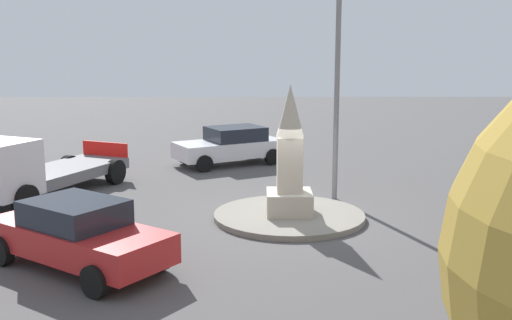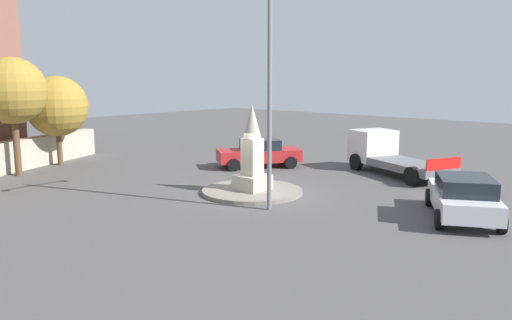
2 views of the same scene
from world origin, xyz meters
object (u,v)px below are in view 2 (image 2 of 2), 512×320
object	(u,v)px
car_red_parked_left	(259,153)
tree_far_corner	(12,91)
tree_mid_cluster	(57,106)
truck_white_passing	(387,154)
monument	(252,155)
car_white_near_island	(463,196)
streetlamp	(270,62)

from	to	relation	value
car_red_parked_left	tree_far_corner	xyz separation A→B (m)	(9.44, -7.20, 3.29)
car_red_parked_left	tree_mid_cluster	size ratio (longest dim) A/B	0.94
car_red_parked_left	truck_white_passing	distance (m)	6.52
monument	truck_white_passing	distance (m)	8.09
car_white_near_island	car_red_parked_left	xyz separation A→B (m)	(-2.77, -11.56, -0.02)
streetlamp	monument	bearing A→B (deg)	-124.62
monument	car_white_near_island	world-z (taller)	monument
monument	tree_far_corner	xyz separation A→B (m)	(4.76, -10.96, 2.46)
tree_far_corner	tree_mid_cluster	bearing A→B (deg)	-156.21
streetlamp	car_white_near_island	distance (m)	7.93
streetlamp	car_red_parked_left	bearing A→B (deg)	-136.15
truck_white_passing	car_red_parked_left	bearing A→B (deg)	-61.22
monument	car_white_near_island	bearing A→B (deg)	103.76
monument	car_red_parked_left	world-z (taller)	monument
car_red_parked_left	tree_mid_cluster	distance (m)	11.02
car_red_parked_left	truck_white_passing	world-z (taller)	truck_white_passing
car_white_near_island	tree_far_corner	xyz separation A→B (m)	(6.67, -18.76, 3.28)
monument	truck_white_passing	bearing A→B (deg)	165.99
car_white_near_island	car_red_parked_left	bearing A→B (deg)	-103.50
car_white_near_island	car_red_parked_left	world-z (taller)	car_white_near_island
monument	car_white_near_island	size ratio (longest dim) A/B	0.77
tree_mid_cluster	truck_white_passing	bearing A→B (deg)	124.88
streetlamp	tree_far_corner	size ratio (longest dim) A/B	1.55
streetlamp	car_white_near_island	bearing A→B (deg)	121.40
monument	car_white_near_island	distance (m)	8.07
streetlamp	truck_white_passing	world-z (taller)	streetlamp
car_red_parked_left	streetlamp	bearing A→B (deg)	43.85
car_white_near_island	tree_mid_cluster	xyz separation A→B (m)	(3.93, -19.96, 2.39)
tree_far_corner	car_red_parked_left	bearing A→B (deg)	142.67
streetlamp	car_white_near_island	xyz separation A→B (m)	(-3.42, 5.61, -4.45)
truck_white_passing	tree_mid_cluster	xyz separation A→B (m)	(9.84, -14.12, 2.22)
streetlamp	truck_white_passing	bearing A→B (deg)	-178.53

